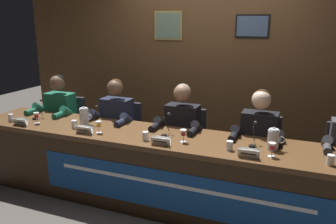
{
  "coord_description": "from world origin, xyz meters",
  "views": [
    {
      "loc": [
        1.22,
        -3.01,
        1.87
      ],
      "look_at": [
        0.0,
        0.0,
        1.0
      ],
      "focal_mm": 36.72,
      "sensor_mm": 36.0,
      "label": 1
    }
  ],
  "objects_px": {
    "juice_glass_center": "(183,133)",
    "nameplate_right": "(249,153)",
    "microphone_far_left": "(37,112)",
    "water_cup_left": "(74,125)",
    "conference_table": "(164,162)",
    "nameplate_far_left": "(20,122)",
    "juice_glass_left": "(99,125)",
    "chair_center": "(186,148)",
    "water_cup_far_left": "(11,118)",
    "water_pitcher_right_side": "(273,139)",
    "nameplate_center": "(161,141)",
    "water_pitcher_left_side": "(84,116)",
    "water_cup_right": "(230,146)",
    "juice_glass_right": "(272,147)",
    "juice_glass_far_left": "(36,116)",
    "panelist_center": "(180,131)",
    "microphone_right": "(253,138)",
    "water_cup_far_right": "(331,160)",
    "chair_left": "(123,139)",
    "microphone_left": "(93,120)",
    "panelist_far_left": "(57,115)",
    "panelist_right": "(258,140)",
    "nameplate_left": "(84,130)",
    "microphone_center": "(166,128)",
    "chair_far_left": "(68,131)",
    "water_cup_center": "(145,136)",
    "chair_right": "(259,159)",
    "panelist_left": "(114,122)"
  },
  "relations": [
    {
      "from": "conference_table",
      "to": "water_cup_far_left",
      "type": "xyz_separation_m",
      "value": [
        -1.87,
        -0.07,
        0.27
      ]
    },
    {
      "from": "water_pitcher_left_side",
      "to": "microphone_center",
      "type": "bearing_deg",
      "value": 0.23
    },
    {
      "from": "microphone_right",
      "to": "water_cup_far_right",
      "type": "distance_m",
      "value": 0.67
    },
    {
      "from": "juice_glass_center",
      "to": "microphone_center",
      "type": "relative_size",
      "value": 0.57
    },
    {
      "from": "juice_glass_center",
      "to": "water_cup_far_right",
      "type": "relative_size",
      "value": 1.46
    },
    {
      "from": "chair_left",
      "to": "water_cup_far_right",
      "type": "distance_m",
      "value": 2.43
    },
    {
      "from": "juice_glass_right",
      "to": "water_cup_right",
      "type": "xyz_separation_m",
      "value": [
        -0.36,
        0.02,
        -0.05
      ]
    },
    {
      "from": "chair_center",
      "to": "microphone_right",
      "type": "distance_m",
      "value": 1.05
    },
    {
      "from": "microphone_far_left",
      "to": "water_cup_left",
      "type": "xyz_separation_m",
      "value": [
        0.63,
        -0.14,
        -0.04
      ]
    },
    {
      "from": "nameplate_right",
      "to": "water_cup_far_right",
      "type": "height_order",
      "value": "water_cup_far_right"
    },
    {
      "from": "water_pitcher_right_side",
      "to": "microphone_right",
      "type": "bearing_deg",
      "value": 172.02
    },
    {
      "from": "panelist_right",
      "to": "juice_glass_right",
      "type": "distance_m",
      "value": 0.56
    },
    {
      "from": "nameplate_left",
      "to": "chair_right",
      "type": "bearing_deg",
      "value": 25.52
    },
    {
      "from": "water_pitcher_left_side",
      "to": "water_cup_left",
      "type": "bearing_deg",
      "value": -100.91
    },
    {
      "from": "water_pitcher_left_side",
      "to": "microphone_far_left",
      "type": "bearing_deg",
      "value": -179.87
    },
    {
      "from": "panelist_far_left",
      "to": "nameplate_center",
      "type": "distance_m",
      "value": 1.81
    },
    {
      "from": "nameplate_center",
      "to": "water_pitcher_right_side",
      "type": "height_order",
      "value": "water_pitcher_right_side"
    },
    {
      "from": "chair_left",
      "to": "panelist_center",
      "type": "distance_m",
      "value": 0.9
    },
    {
      "from": "juice_glass_center",
      "to": "nameplate_right",
      "type": "bearing_deg",
      "value": -13.51
    },
    {
      "from": "chair_far_left",
      "to": "nameplate_far_left",
      "type": "bearing_deg",
      "value": -88.24
    },
    {
      "from": "conference_table",
      "to": "juice_glass_far_left",
      "type": "distance_m",
      "value": 1.57
    },
    {
      "from": "conference_table",
      "to": "juice_glass_right",
      "type": "bearing_deg",
      "value": -2.46
    },
    {
      "from": "water_cup_center",
      "to": "chair_right",
      "type": "bearing_deg",
      "value": 36.67
    },
    {
      "from": "nameplate_far_left",
      "to": "water_cup_far_left",
      "type": "bearing_deg",
      "value": 159.16
    },
    {
      "from": "panelist_far_left",
      "to": "water_cup_left",
      "type": "relative_size",
      "value": 14.22
    },
    {
      "from": "conference_table",
      "to": "nameplate_far_left",
      "type": "distance_m",
      "value": 1.67
    },
    {
      "from": "microphone_far_left",
      "to": "chair_left",
      "type": "distance_m",
      "value": 1.06
    },
    {
      "from": "nameplate_right",
      "to": "water_cup_right",
      "type": "relative_size",
      "value": 2.14
    },
    {
      "from": "panelist_right",
      "to": "water_cup_far_right",
      "type": "height_order",
      "value": "panelist_right"
    },
    {
      "from": "chair_far_left",
      "to": "panelist_left",
      "type": "distance_m",
      "value": 0.9
    },
    {
      "from": "chair_far_left",
      "to": "water_cup_far_left",
      "type": "height_order",
      "value": "chair_far_left"
    },
    {
      "from": "nameplate_right",
      "to": "water_cup_far_right",
      "type": "distance_m",
      "value": 0.64
    },
    {
      "from": "nameplate_center",
      "to": "microphone_right",
      "type": "height_order",
      "value": "microphone_right"
    },
    {
      "from": "conference_table",
      "to": "panelist_far_left",
      "type": "height_order",
      "value": "panelist_far_left"
    },
    {
      "from": "nameplate_far_left",
      "to": "microphone_left",
      "type": "xyz_separation_m",
      "value": [
        0.76,
        0.27,
        0.03
      ]
    },
    {
      "from": "water_cup_far_left",
      "to": "water_pitcher_left_side",
      "type": "height_order",
      "value": "water_pitcher_left_side"
    },
    {
      "from": "conference_table",
      "to": "water_cup_right",
      "type": "bearing_deg",
      "value": -2.52
    },
    {
      "from": "water_cup_far_left",
      "to": "water_pitcher_right_side",
      "type": "relative_size",
      "value": 0.4
    },
    {
      "from": "juice_glass_far_left",
      "to": "nameplate_left",
      "type": "height_order",
      "value": "juice_glass_far_left"
    },
    {
      "from": "juice_glass_left",
      "to": "chair_center",
      "type": "xyz_separation_m",
      "value": [
        0.7,
        0.72,
        -0.41
      ]
    },
    {
      "from": "nameplate_far_left",
      "to": "panelist_center",
      "type": "relative_size",
      "value": 0.16
    },
    {
      "from": "microphone_right",
      "to": "juice_glass_far_left",
      "type": "bearing_deg",
      "value": -175.56
    },
    {
      "from": "panelist_center",
      "to": "microphone_right",
      "type": "height_order",
      "value": "panelist_center"
    },
    {
      "from": "conference_table",
      "to": "chair_center",
      "type": "relative_size",
      "value": 5.06
    },
    {
      "from": "panelist_right",
      "to": "chair_right",
      "type": "bearing_deg",
      "value": 90.0
    },
    {
      "from": "chair_left",
      "to": "nameplate_right",
      "type": "xyz_separation_m",
      "value": [
        1.67,
        -0.81,
        0.37
      ]
    },
    {
      "from": "juice_glass_far_left",
      "to": "panelist_right",
      "type": "bearing_deg",
      "value": 11.77
    },
    {
      "from": "chair_left",
      "to": "juice_glass_right",
      "type": "relative_size",
      "value": 7.11
    },
    {
      "from": "chair_center",
      "to": "nameplate_far_left",
      "type": "bearing_deg",
      "value": -153.4
    },
    {
      "from": "nameplate_far_left",
      "to": "microphone_right",
      "type": "distance_m",
      "value": 2.49
    }
  ]
}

